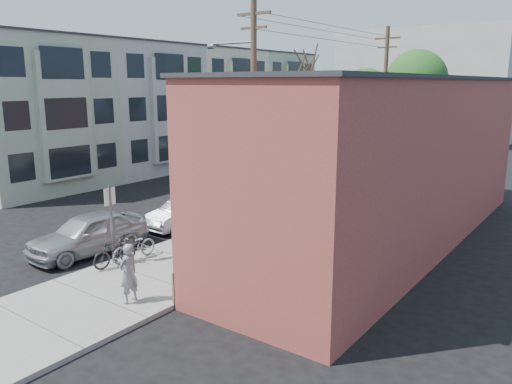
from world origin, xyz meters
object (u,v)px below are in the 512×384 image
Objects in this scene: parking_meter_near at (176,220)px; parked_bike_b at (134,247)px; sign_post at (111,217)px; car_0 at (88,233)px; parking_meter_far at (299,183)px; patio_chair_b at (230,259)px; car_2 at (251,190)px; tree_bare at (303,141)px; cyclist at (236,218)px; car_4 at (359,160)px; tree_leafy_mid at (365,98)px; parked_bike_a at (115,252)px; tree_leafy_far at (416,81)px; car_1 at (185,212)px; patron_grey at (128,273)px; utility_pole_near at (253,104)px; car_3 at (308,174)px; bus at (370,137)px; patio_chair_a at (203,267)px; patron_green at (218,253)px.

parked_bike_b is (0.46, -2.53, -0.34)m from parking_meter_near.
sign_post reaches higher than car_0.
parking_meter_far reaches higher than patio_chair_b.
car_0 is at bearing -92.38° from car_2.
cyclist is at bearing -81.65° from tree_bare.
car_4 is at bearing 84.40° from car_2.
tree_leafy_mid is 20.36m from parked_bike_a.
car_1 is (-2.00, -23.91, -5.87)m from tree_leafy_far.
parking_meter_far reaches higher than car_1.
sign_post is 3.57m from patron_grey.
utility_pole_near reaches higher than cyclist.
utility_pole_near reaches higher than parked_bike_a.
parking_meter_near is 1.00× the size of parking_meter_far.
car_3 is 7.20m from car_4.
utility_pole_near is 2.53× the size of car_1.
bus is (-3.98, 18.64, 0.64)m from parking_meter_far.
tree_bare is 12.08m from patio_chair_a.
car_1 is at bearing -117.79° from utility_pole_near.
tree_leafy_mid is 13.04m from bus.
tree_bare reaches higher than patio_chair_a.
patron_grey is at bearing -76.03° from car_3.
car_4 is (-4.56, 25.35, -0.27)m from patron_grey.
car_4 is at bearing -172.46° from patron_grey.
parked_bike_a is at bearing 77.12° from cyclist.
sign_post is at bearing -118.73° from parked_bike_b.
car_4 is at bearing -167.72° from patron_green.
car_4 is (-3.03, 18.48, -0.15)m from cyclist.
sign_post is 0.39× the size of tree_leafy_mid.
cyclist is at bearing -87.57° from tree_leafy_far.
patron_green is at bearing 78.34° from patio_chair_a.
parked_bike_a is 31.76m from bus.
bus reaches higher than parked_bike_b.
patron_grey is (2.95, -9.96, -4.38)m from utility_pole_near.
parking_meter_far is 0.81× the size of cyclist.
parking_meter_near reaches higher than car_1.
patron_green reaches higher than parking_meter_near.
car_0 is at bearing -173.11° from parked_bike_b.
tree_bare is at bearing 83.90° from utility_pole_near.
sign_post is 23.64m from car_4.
car_4 is at bearing 79.71° from patio_chair_b.
patron_grey is at bearing -77.92° from parking_meter_far.
parking_meter_near is (-0.10, 3.18, -0.85)m from sign_post.
tree_leafy_far is 5.17× the size of parked_bike_a.
car_0 is (-1.83, -2.80, -0.20)m from parking_meter_near.
parking_meter_far is 12.02m from parked_bike_b.
parked_bike_a is (-0.17, -19.81, -4.73)m from tree_leafy_mid.
car_2 is at bearing 128.62° from utility_pole_near.
tree_bare is 3.80× the size of parked_bike_a.
sign_post reaches higher than parking_meter_near.
car_3 is (-2.17, -12.70, -5.75)m from tree_leafy_far.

